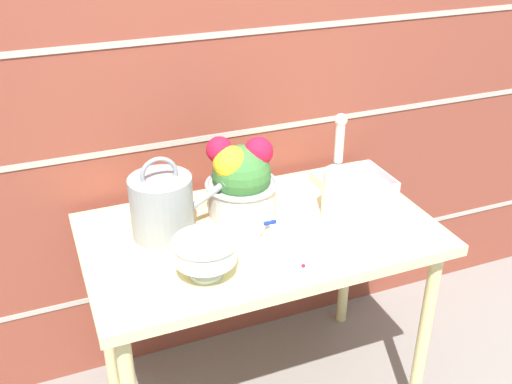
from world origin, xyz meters
TOP-DOWN VIEW (x-y plane):
  - brick_wall at (0.00, 0.41)m, footprint 3.60×0.08m
  - patio_table at (0.00, 0.00)m, footprint 1.12×0.66m
  - watering_can at (-0.29, 0.09)m, footprint 0.34×0.20m
  - crystal_pedestal_bowl at (-0.24, -0.17)m, footprint 0.19×0.19m
  - flower_planter at (-0.02, 0.13)m, footprint 0.24×0.24m
  - glass_decanter at (0.27, -0.01)m, footprint 0.09×0.09m
  - figurine_vase at (-0.03, -0.13)m, footprint 0.07×0.07m
  - wire_tray at (0.43, 0.15)m, footprint 0.26×0.22m
  - fallen_petal at (0.04, -0.24)m, footprint 0.01×0.01m

SIDE VIEW (x-z plane):
  - patio_table at x=0.00m, z-range 0.29..1.03m
  - fallen_petal at x=0.04m, z-range 0.74..0.75m
  - wire_tray at x=0.43m, z-range 0.73..0.77m
  - figurine_vase at x=-0.03m, z-range 0.72..0.90m
  - crystal_pedestal_bowl at x=-0.24m, z-range 0.76..0.88m
  - watering_can at x=-0.29m, z-range 0.71..0.98m
  - glass_decanter at x=0.27m, z-range 0.68..1.04m
  - flower_planter at x=-0.02m, z-range 0.73..1.00m
  - brick_wall at x=0.00m, z-range 0.00..2.20m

